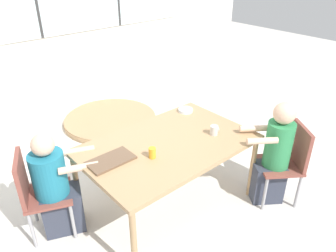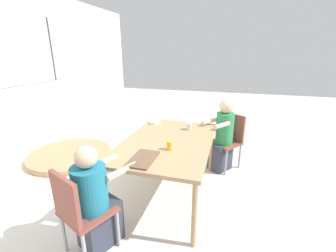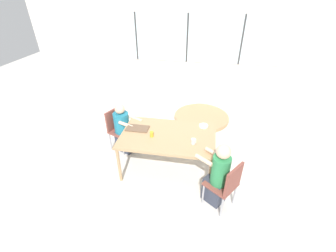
# 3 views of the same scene
# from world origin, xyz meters

# --- Properties ---
(ground_plane) EXTENTS (16.00, 16.00, 0.00)m
(ground_plane) POSITION_xyz_m (0.00, 0.00, 0.00)
(ground_plane) COLOR beige
(wall_back_with_windows) EXTENTS (8.40, 0.08, 2.80)m
(wall_back_with_windows) POSITION_xyz_m (0.00, 2.74, 1.43)
(wall_back_with_windows) COLOR silver
(wall_back_with_windows) RESTS_ON ground_plane
(dining_table) EXTENTS (1.60, 1.03, 0.74)m
(dining_table) POSITION_xyz_m (0.00, 0.00, 0.68)
(dining_table) COLOR tan
(dining_table) RESTS_ON ground_plane
(chair_for_woman_green_shirt) EXTENTS (0.56, 0.56, 0.84)m
(chair_for_woman_green_shirt) POSITION_xyz_m (0.98, -0.71, 0.50)
(chair_for_woman_green_shirt) COLOR brown
(chair_for_woman_green_shirt) RESTS_ON ground_plane
(chair_for_man_blue_shirt) EXTENTS (0.52, 0.52, 0.84)m
(chair_for_man_blue_shirt) POSITION_xyz_m (-1.12, 0.47, 0.50)
(chair_for_man_blue_shirt) COLOR brown
(chair_for_man_blue_shirt) RESTS_ON ground_plane
(person_woman_green_shirt) EXTENTS (0.53, 0.49, 1.10)m
(person_woman_green_shirt) POSITION_xyz_m (0.85, -0.62, 0.52)
(person_woman_green_shirt) COLOR #333847
(person_woman_green_shirt) RESTS_ON ground_plane
(person_man_blue_shirt) EXTENTS (0.61, 0.48, 1.02)m
(person_man_blue_shirt) POSITION_xyz_m (-0.96, 0.40, 0.46)
(person_man_blue_shirt) COLOR #333847
(person_man_blue_shirt) RESTS_ON ground_plane
(food_tray_dark) EXTENTS (0.40, 0.23, 0.02)m
(food_tray_dark) POSITION_xyz_m (-0.57, 0.09, 0.75)
(food_tray_dark) COLOR brown
(food_tray_dark) RESTS_ON dining_table
(coffee_mug) EXTENTS (0.08, 0.08, 0.09)m
(coffee_mug) POSITION_xyz_m (0.45, -0.17, 0.78)
(coffee_mug) COLOR beige
(coffee_mug) RESTS_ON dining_table
(juice_glass) EXTENTS (0.06, 0.06, 0.10)m
(juice_glass) POSITION_xyz_m (-0.26, -0.09, 0.79)
(juice_glass) COLOR gold
(juice_glass) RESTS_ON dining_table
(bowl_white_shallow) EXTENTS (0.16, 0.16, 0.03)m
(bowl_white_shallow) POSITION_xyz_m (0.58, 0.37, 0.75)
(bowl_white_shallow) COLOR silver
(bowl_white_shallow) RESTS_ON dining_table
(folded_table_stack) EXTENTS (1.38, 1.38, 0.09)m
(folded_table_stack) POSITION_xyz_m (0.52, 1.93, 0.04)
(folded_table_stack) COLOR tan
(folded_table_stack) RESTS_ON ground_plane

